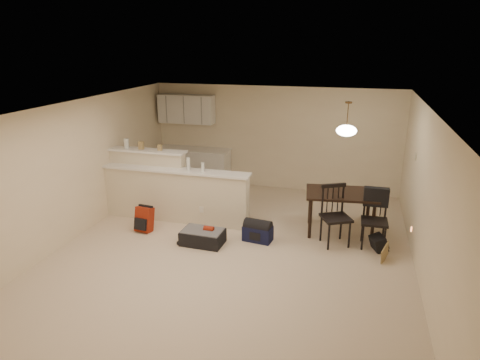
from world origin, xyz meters
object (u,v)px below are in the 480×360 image
(dining_table, at_px, (341,197))
(navy_duffel, at_px, (258,233))
(suitcase, at_px, (203,237))
(dining_chair_near, at_px, (336,216))
(dining_chair_far, at_px, (375,220))
(pendant_lamp, at_px, (346,130))
(black_daypack, at_px, (379,243))
(red_backpack, at_px, (144,219))

(dining_table, relative_size, navy_duffel, 2.67)
(suitcase, bearing_deg, dining_chair_near, 16.94)
(dining_chair_near, relative_size, suitcase, 1.46)
(dining_table, xyz_separation_m, dining_chair_far, (0.61, -0.47, -0.20))
(pendant_lamp, xyz_separation_m, dining_chair_far, (0.61, -0.47, -1.47))
(dining_chair_near, xyz_separation_m, navy_duffel, (-1.37, -0.22, -0.40))
(dining_chair_near, distance_m, black_daypack, 0.87)
(dining_table, relative_size, pendant_lamp, 2.24)
(pendant_lamp, height_order, navy_duffel, pendant_lamp)
(dining_table, height_order, black_daypack, dining_table)
(dining_table, xyz_separation_m, dining_chair_near, (-0.05, -0.55, -0.17))
(red_backpack, bearing_deg, dining_chair_near, 13.53)
(dining_chair_far, xyz_separation_m, suitcase, (-2.96, -0.69, -0.39))
(pendant_lamp, bearing_deg, red_backpack, -165.58)
(black_daypack, bearing_deg, dining_table, 28.39)
(navy_duffel, bearing_deg, suitcase, -149.61)
(dining_chair_near, relative_size, dining_chair_far, 1.06)
(dining_chair_far, relative_size, red_backpack, 2.17)
(dining_table, distance_m, dining_chair_far, 0.79)
(pendant_lamp, bearing_deg, suitcase, -153.69)
(pendant_lamp, bearing_deg, dining_chair_near, -95.32)
(black_daypack, bearing_deg, dining_chair_near, 65.40)
(suitcase, height_order, navy_duffel, navy_duffel)
(pendant_lamp, bearing_deg, dining_chair_far, -37.79)
(suitcase, distance_m, red_backpack, 1.30)
(suitcase, bearing_deg, navy_duffel, 24.60)
(dining_table, relative_size, dining_chair_far, 1.34)
(pendant_lamp, height_order, black_daypack, pendant_lamp)
(suitcase, xyz_separation_m, black_daypack, (3.06, 0.57, 0.01))
(suitcase, distance_m, black_daypack, 3.11)
(pendant_lamp, relative_size, dining_chair_near, 0.57)
(red_backpack, xyz_separation_m, navy_duffel, (2.21, 0.16, -0.10))
(pendant_lamp, bearing_deg, navy_duffel, -151.34)
(suitcase, bearing_deg, dining_table, 28.38)
(red_backpack, bearing_deg, black_daypack, 12.01)
(pendant_lamp, xyz_separation_m, black_daypack, (0.71, -0.59, -1.86))
(dining_chair_near, bearing_deg, pendant_lamp, 58.12)
(dining_chair_near, height_order, suitcase, dining_chair_near)
(dining_table, distance_m, dining_chair_near, 0.58)
(red_backpack, bearing_deg, pendant_lamp, 21.88)
(dining_table, bearing_deg, pendant_lamp, -6.69)
(navy_duffel, bearing_deg, dining_chair_far, 16.41)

